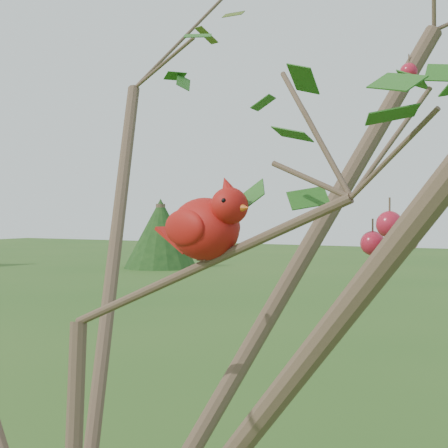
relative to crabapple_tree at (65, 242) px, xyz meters
name	(u,v)px	position (x,y,z in m)	size (l,w,h in m)	color
crabapple_tree	(65,242)	(0.00, 0.00, 0.00)	(2.35, 2.05, 2.95)	#463525
cardinal	(208,226)	(0.25, 0.10, 0.03)	(0.23, 0.15, 0.16)	#AC1A0E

